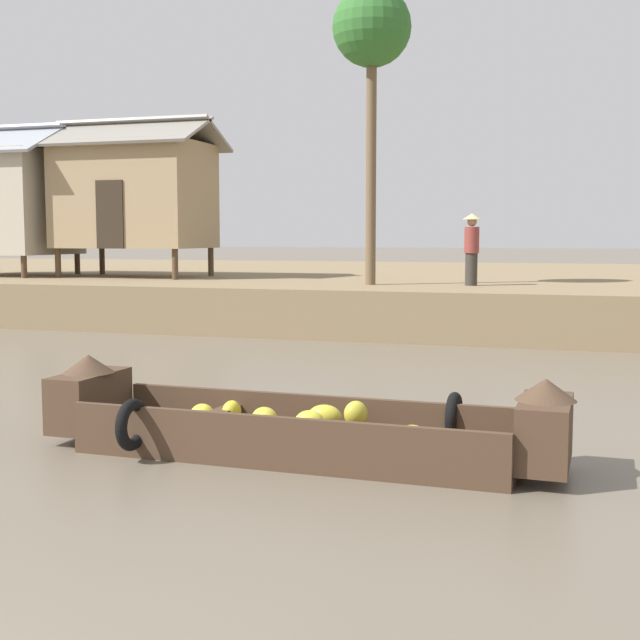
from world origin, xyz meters
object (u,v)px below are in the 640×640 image
(banana_boat, at_px, (296,427))
(stilt_house_mid_left, at_px, (135,193))
(stilt_house_left, at_px, (7,201))
(vendor_person, at_px, (472,245))
(palm_tree_near, at_px, (372,34))

(banana_boat, bearing_deg, stilt_house_mid_left, 125.03)
(stilt_house_left, relative_size, vendor_person, 2.59)
(stilt_house_mid_left, xyz_separation_m, palm_tree_near, (7.23, -1.84, 3.42))
(banana_boat, distance_m, stilt_house_left, 18.83)
(stilt_house_mid_left, relative_size, palm_tree_near, 0.68)
(vendor_person, bearing_deg, palm_tree_near, -171.36)
(banana_boat, relative_size, vendor_person, 3.27)
(stilt_house_left, height_order, palm_tree_near, palm_tree_near)
(stilt_house_mid_left, bearing_deg, stilt_house_left, -176.08)
(stilt_house_mid_left, bearing_deg, vendor_person, -8.86)
(stilt_house_mid_left, distance_m, vendor_person, 9.76)
(stilt_house_left, bearing_deg, stilt_house_mid_left, 3.92)
(banana_boat, distance_m, stilt_house_mid_left, 16.50)
(stilt_house_left, bearing_deg, vendor_person, -5.12)
(vendor_person, bearing_deg, banana_boat, -91.18)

